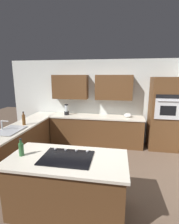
% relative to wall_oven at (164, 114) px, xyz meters
% --- Properties ---
extents(ground_plane, '(14.00, 14.00, 0.00)m').
position_rel_wall_oven_xyz_m(ground_plane, '(1.85, 1.72, -1.04)').
color(ground_plane, brown).
extents(wall_back, '(6.00, 0.44, 2.60)m').
position_rel_wall_oven_xyz_m(wall_back, '(1.92, -0.33, 0.38)').
color(wall_back, silver).
rests_on(wall_back, ground).
extents(lower_cabinets_back, '(2.80, 0.60, 0.86)m').
position_rel_wall_oven_xyz_m(lower_cabinets_back, '(1.95, -0.00, -0.61)').
color(lower_cabinets_back, brown).
rests_on(lower_cabinets_back, ground).
extents(countertop_back, '(2.84, 0.64, 0.04)m').
position_rel_wall_oven_xyz_m(countertop_back, '(1.95, -0.00, -0.16)').
color(countertop_back, silver).
rests_on(countertop_back, lower_cabinets_back).
extents(lower_cabinets_side, '(0.60, 2.90, 0.86)m').
position_rel_wall_oven_xyz_m(lower_cabinets_side, '(3.67, 1.17, -0.61)').
color(lower_cabinets_side, brown).
rests_on(lower_cabinets_side, ground).
extents(countertop_side, '(0.64, 2.94, 0.04)m').
position_rel_wall_oven_xyz_m(countertop_side, '(3.67, 1.17, -0.16)').
color(countertop_side, silver).
rests_on(countertop_side, lower_cabinets_side).
extents(island_base, '(1.72, 0.82, 0.86)m').
position_rel_wall_oven_xyz_m(island_base, '(2.04, 2.70, -0.61)').
color(island_base, brown).
rests_on(island_base, ground).
extents(island_top, '(1.80, 0.90, 0.04)m').
position_rel_wall_oven_xyz_m(island_top, '(2.04, 2.70, -0.16)').
color(island_top, silver).
rests_on(island_top, island_base).
extents(wall_oven, '(0.80, 0.66, 2.08)m').
position_rel_wall_oven_xyz_m(wall_oven, '(0.00, 0.00, 0.00)').
color(wall_oven, brown).
rests_on(wall_oven, ground).
extents(sink_unit, '(0.46, 0.70, 0.23)m').
position_rel_wall_oven_xyz_m(sink_unit, '(3.68, 1.70, -0.12)').
color(sink_unit, '#515456').
rests_on(sink_unit, countertop_side).
extents(cooktop, '(0.76, 0.56, 0.03)m').
position_rel_wall_oven_xyz_m(cooktop, '(2.04, 2.69, -0.14)').
color(cooktop, black).
rests_on(cooktop, island_top).
extents(blender, '(0.15, 0.15, 0.33)m').
position_rel_wall_oven_xyz_m(blender, '(2.90, -0.02, 0.00)').
color(blender, black).
rests_on(blender, countertop_back).
extents(mixing_bowl, '(0.23, 0.23, 0.12)m').
position_rel_wall_oven_xyz_m(mixing_bowl, '(1.00, -0.02, -0.08)').
color(mixing_bowl, white).
rests_on(mixing_bowl, countertop_back).
extents(dish_soap_bottle, '(0.08, 0.08, 0.34)m').
position_rel_wall_oven_xyz_m(dish_soap_bottle, '(3.62, 1.22, -0.00)').
color(dish_soap_bottle, brown).
rests_on(dish_soap_bottle, countertop_side).
extents(oil_bottle, '(0.08, 0.08, 0.28)m').
position_rel_wall_oven_xyz_m(oil_bottle, '(2.75, 2.74, -0.03)').
color(oil_bottle, '#336B38').
rests_on(oil_bottle, island_top).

